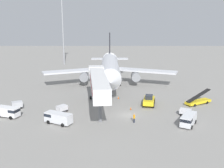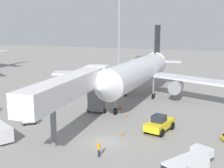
{
  "view_description": "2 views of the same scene",
  "coord_description": "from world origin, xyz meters",
  "px_view_note": "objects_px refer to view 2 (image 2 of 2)",
  "views": [
    {
      "loc": [
        -3.02,
        -50.09,
        18.39
      ],
      "look_at": [
        -3.01,
        15.81,
        2.62
      ],
      "focal_mm": 42.52,
      "sensor_mm": 36.0,
      "label": 1
    },
    {
      "loc": [
        14.63,
        -31.93,
        14.26
      ],
      "look_at": [
        -4.9,
        13.54,
        4.63
      ],
      "focal_mm": 47.89,
      "sensor_mm": 36.0,
      "label": 2
    }
  ],
  "objects_px": {
    "safety_cone_charlie": "(126,114)",
    "apron_light_mast": "(119,5)",
    "ground_crew_worker_foreground": "(99,149)",
    "pushback_tug": "(159,124)",
    "airplane_at_gate": "(139,72)",
    "jet_bridge": "(76,86)",
    "baggage_cart_far_right": "(29,119)",
    "safety_cone_bravo": "(120,107)",
    "baggage_cart_near_center": "(202,152)",
    "service_van_mid_right": "(185,168)",
    "safety_cone_alpha": "(122,133)"
  },
  "relations": [
    {
      "from": "safety_cone_charlie",
      "to": "apron_light_mast",
      "type": "height_order",
      "value": "apron_light_mast"
    },
    {
      "from": "safety_cone_charlie",
      "to": "ground_crew_worker_foreground",
      "type": "bearing_deg",
      "value": -80.59
    },
    {
      "from": "pushback_tug",
      "to": "apron_light_mast",
      "type": "relative_size",
      "value": 0.18
    },
    {
      "from": "airplane_at_gate",
      "to": "jet_bridge",
      "type": "relative_size",
      "value": 1.65
    },
    {
      "from": "baggage_cart_far_right",
      "to": "ground_crew_worker_foreground",
      "type": "relative_size",
      "value": 1.38
    },
    {
      "from": "jet_bridge",
      "to": "safety_cone_charlie",
      "type": "relative_size",
      "value": 38.85
    },
    {
      "from": "airplane_at_gate",
      "to": "safety_cone_bravo",
      "type": "bearing_deg",
      "value": -92.36
    },
    {
      "from": "jet_bridge",
      "to": "safety_cone_bravo",
      "type": "height_order",
      "value": "jet_bridge"
    },
    {
      "from": "baggage_cart_near_center",
      "to": "ground_crew_worker_foreground",
      "type": "height_order",
      "value": "ground_crew_worker_foreground"
    },
    {
      "from": "ground_crew_worker_foreground",
      "to": "safety_cone_bravo",
      "type": "xyz_separation_m",
      "value": [
        -5.03,
        19.05,
        -0.57
      ]
    },
    {
      "from": "ground_crew_worker_foreground",
      "to": "pushback_tug",
      "type": "bearing_deg",
      "value": 68.45
    },
    {
      "from": "service_van_mid_right",
      "to": "apron_light_mast",
      "type": "bearing_deg",
      "value": 116.56
    },
    {
      "from": "jet_bridge",
      "to": "baggage_cart_near_center",
      "type": "distance_m",
      "value": 18.58
    },
    {
      "from": "service_van_mid_right",
      "to": "safety_cone_charlie",
      "type": "relative_size",
      "value": 8.5
    },
    {
      "from": "ground_crew_worker_foreground",
      "to": "safety_cone_alpha",
      "type": "distance_m",
      "value": 7.42
    },
    {
      "from": "pushback_tug",
      "to": "baggage_cart_near_center",
      "type": "relative_size",
      "value": 2.19
    },
    {
      "from": "baggage_cart_near_center",
      "to": "airplane_at_gate",
      "type": "bearing_deg",
      "value": 122.33
    },
    {
      "from": "pushback_tug",
      "to": "safety_cone_charlie",
      "type": "xyz_separation_m",
      "value": [
        -6.69,
        4.92,
        -0.82
      ]
    },
    {
      "from": "service_van_mid_right",
      "to": "baggage_cart_near_center",
      "type": "xyz_separation_m",
      "value": [
        0.93,
        5.3,
        -0.43
      ]
    },
    {
      "from": "ground_crew_worker_foreground",
      "to": "safety_cone_alpha",
      "type": "relative_size",
      "value": 3.17
    },
    {
      "from": "service_van_mid_right",
      "to": "airplane_at_gate",
      "type": "bearing_deg",
      "value": 115.95
    },
    {
      "from": "baggage_cart_far_right",
      "to": "safety_cone_alpha",
      "type": "distance_m",
      "value": 14.41
    },
    {
      "from": "jet_bridge",
      "to": "safety_cone_alpha",
      "type": "relative_size",
      "value": 41.51
    },
    {
      "from": "safety_cone_alpha",
      "to": "safety_cone_charlie",
      "type": "xyz_separation_m",
      "value": [
        -2.45,
        8.02,
        0.02
      ]
    },
    {
      "from": "airplane_at_gate",
      "to": "baggage_cart_far_right",
      "type": "bearing_deg",
      "value": -114.13
    },
    {
      "from": "service_van_mid_right",
      "to": "apron_light_mast",
      "type": "xyz_separation_m",
      "value": [
        -34.34,
        68.72,
        19.82
      ]
    },
    {
      "from": "airplane_at_gate",
      "to": "apron_light_mast",
      "type": "bearing_deg",
      "value": 117.0
    },
    {
      "from": "jet_bridge",
      "to": "safety_cone_charlie",
      "type": "height_order",
      "value": "jet_bridge"
    },
    {
      "from": "pushback_tug",
      "to": "jet_bridge",
      "type": "bearing_deg",
      "value": -163.49
    },
    {
      "from": "ground_crew_worker_foreground",
      "to": "apron_light_mast",
      "type": "xyz_separation_m",
      "value": [
        -24.75,
        67.36,
        20.04
      ]
    },
    {
      "from": "jet_bridge",
      "to": "safety_cone_alpha",
      "type": "distance_m",
      "value": 8.98
    },
    {
      "from": "baggage_cart_far_right",
      "to": "ground_crew_worker_foreground",
      "type": "bearing_deg",
      "value": -22.88
    },
    {
      "from": "baggage_cart_near_center",
      "to": "ground_crew_worker_foreground",
      "type": "xyz_separation_m",
      "value": [
        -10.53,
        -3.95,
        0.21
      ]
    },
    {
      "from": "airplane_at_gate",
      "to": "service_van_mid_right",
      "type": "relative_size",
      "value": 7.55
    },
    {
      "from": "service_van_mid_right",
      "to": "baggage_cart_near_center",
      "type": "distance_m",
      "value": 5.4
    },
    {
      "from": "baggage_cart_far_right",
      "to": "ground_crew_worker_foreground",
      "type": "height_order",
      "value": "ground_crew_worker_foreground"
    },
    {
      "from": "baggage_cart_near_center",
      "to": "apron_light_mast",
      "type": "bearing_deg",
      "value": 119.09
    },
    {
      "from": "ground_crew_worker_foreground",
      "to": "safety_cone_charlie",
      "type": "distance_m",
      "value": 15.64
    },
    {
      "from": "baggage_cart_far_right",
      "to": "baggage_cart_near_center",
      "type": "height_order",
      "value": "baggage_cart_far_right"
    },
    {
      "from": "jet_bridge",
      "to": "safety_cone_bravo",
      "type": "distance_m",
      "value": 13.29
    },
    {
      "from": "service_van_mid_right",
      "to": "baggage_cart_near_center",
      "type": "relative_size",
      "value": 2.01
    },
    {
      "from": "baggage_cart_far_right",
      "to": "safety_cone_charlie",
      "type": "height_order",
      "value": "baggage_cart_far_right"
    },
    {
      "from": "service_van_mid_right",
      "to": "baggage_cart_far_right",
      "type": "relative_size",
      "value": 2.07
    },
    {
      "from": "airplane_at_gate",
      "to": "baggage_cart_far_right",
      "type": "xyz_separation_m",
      "value": [
        -9.79,
        -21.86,
        -4.6
      ]
    },
    {
      "from": "pushback_tug",
      "to": "safety_cone_bravo",
      "type": "height_order",
      "value": "pushback_tug"
    },
    {
      "from": "safety_cone_alpha",
      "to": "apron_light_mast",
      "type": "distance_m",
      "value": 68.07
    },
    {
      "from": "safety_cone_alpha",
      "to": "safety_cone_charlie",
      "type": "relative_size",
      "value": 0.94
    },
    {
      "from": "ground_crew_worker_foreground",
      "to": "baggage_cart_near_center",
      "type": "bearing_deg",
      "value": 20.54
    },
    {
      "from": "airplane_at_gate",
      "to": "safety_cone_bravo",
      "type": "xyz_separation_m",
      "value": [
        -0.37,
        -8.91,
        -4.97
      ]
    },
    {
      "from": "airplane_at_gate",
      "to": "service_van_mid_right",
      "type": "distance_m",
      "value": 32.87
    }
  ]
}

